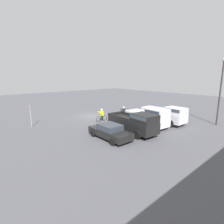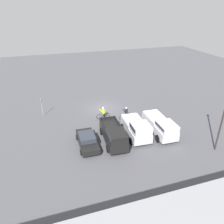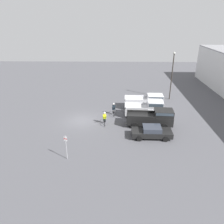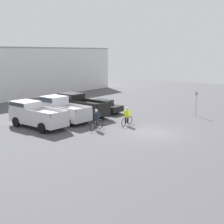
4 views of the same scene
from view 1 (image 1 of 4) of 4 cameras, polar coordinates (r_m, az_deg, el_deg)
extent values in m
plane|color=#4C4C51|center=(24.86, -5.93, -1.34)|extent=(80.00, 80.00, 0.00)
cube|color=silver|center=(22.00, 16.20, -1.09)|extent=(2.13, 5.52, 1.03)
cube|color=silver|center=(20.98, 20.00, 0.44)|extent=(1.87, 2.24, 0.68)
cube|color=#333D47|center=(20.95, 20.03, 0.84)|extent=(1.92, 2.07, 0.30)
cube|color=silver|center=(23.24, 15.40, 1.23)|extent=(0.19, 3.27, 0.25)
cube|color=silver|center=(21.76, 12.53, 0.68)|extent=(0.19, 3.27, 0.25)
cube|color=silver|center=(23.46, 10.90, 1.54)|extent=(1.96, 0.14, 0.25)
cylinder|color=black|center=(22.06, 21.19, -2.65)|extent=(0.25, 0.85, 0.84)
cylinder|color=black|center=(20.42, 18.46, -3.58)|extent=(0.25, 0.85, 0.84)
cylinder|color=black|center=(23.84, 14.14, -1.18)|extent=(0.25, 0.85, 0.84)
cylinder|color=black|center=(22.33, 11.13, -1.90)|extent=(0.25, 0.85, 0.84)
cube|color=silver|center=(19.93, 11.12, -2.31)|extent=(2.34, 5.03, 0.98)
cube|color=silver|center=(18.82, 14.61, -0.37)|extent=(2.00, 2.07, 0.90)
cube|color=#333D47|center=(18.78, 14.64, 0.22)|extent=(2.05, 1.92, 0.39)
cube|color=silver|center=(21.15, 10.95, 0.22)|extent=(0.25, 2.95, 0.25)
cube|color=silver|center=(19.74, 7.16, -0.48)|extent=(0.25, 2.95, 0.25)
cube|color=silver|center=(21.42, 6.33, 0.50)|extent=(2.05, 0.20, 0.25)
cylinder|color=black|center=(19.92, 16.33, -3.92)|extent=(0.27, 0.79, 0.78)
cylinder|color=black|center=(18.35, 12.54, -5.06)|extent=(0.27, 0.79, 0.78)
cylinder|color=black|center=(21.76, 9.84, -2.30)|extent=(0.27, 0.79, 0.78)
cylinder|color=black|center=(20.34, 5.93, -3.18)|extent=(0.27, 0.79, 0.78)
cube|color=black|center=(17.61, 6.47, -3.90)|extent=(2.29, 5.62, 1.02)
cube|color=black|center=(16.27, 10.54, -2.06)|extent=(1.90, 2.32, 0.78)
cube|color=#333D47|center=(16.23, 10.57, -1.47)|extent=(1.95, 2.15, 0.34)
cube|color=black|center=(18.84, 6.22, -0.87)|extent=(0.32, 3.30, 0.25)
cube|color=black|center=(17.66, 1.91, -1.65)|extent=(0.32, 3.30, 0.25)
cube|color=black|center=(19.45, 1.01, -0.40)|extent=(1.90, 0.22, 0.25)
cylinder|color=black|center=(17.29, 12.65, -6.03)|extent=(0.28, 0.83, 0.82)
cylinder|color=black|center=(15.95, 8.18, -7.38)|extent=(0.28, 0.83, 0.82)
cylinder|color=black|center=(19.56, 5.02, -3.70)|extent=(0.28, 0.83, 0.82)
cylinder|color=black|center=(18.38, 0.60, -4.67)|extent=(0.28, 0.83, 0.82)
cube|color=black|center=(15.90, -0.71, -6.78)|extent=(1.86, 4.45, 0.58)
cube|color=#2D333D|center=(15.74, -0.71, -4.93)|extent=(1.64, 2.02, 0.50)
cylinder|color=black|center=(15.56, 5.18, -8.20)|extent=(0.19, 0.61, 0.61)
cylinder|color=black|center=(14.43, 0.14, -9.78)|extent=(0.19, 0.61, 0.61)
cylinder|color=black|center=(17.55, -1.39, -5.82)|extent=(0.19, 0.61, 0.61)
cylinder|color=black|center=(16.56, -6.22, -6.98)|extent=(0.19, 0.61, 0.61)
torus|color=black|center=(21.58, -4.48, -2.44)|extent=(0.71, 0.10, 0.71)
torus|color=black|center=(22.27, -2.39, -1.96)|extent=(0.71, 0.10, 0.71)
cylinder|color=#2D5133|center=(21.88, -3.42, -1.75)|extent=(0.56, 0.07, 0.38)
cylinder|color=#2D5133|center=(21.83, -3.43, -1.25)|extent=(0.59, 0.08, 0.04)
cylinder|color=#2D5133|center=(22.00, -3.06, -1.67)|extent=(0.04, 0.04, 0.35)
cylinder|color=#2D5133|center=(21.57, -4.22, -1.35)|extent=(0.06, 0.46, 0.02)
cylinder|color=black|center=(21.89, -3.06, -1.85)|extent=(0.13, 0.13, 0.53)
cylinder|color=black|center=(22.02, -3.37, -1.77)|extent=(0.13, 0.13, 0.53)
cube|color=yellow|center=(21.80, -3.33, -0.44)|extent=(0.26, 0.38, 0.57)
cylinder|color=yellow|center=(21.54, -3.46, -0.59)|extent=(0.53, 0.13, 0.62)
cylinder|color=yellow|center=(21.79, -4.05, -0.46)|extent=(0.53, 0.13, 0.62)
sphere|color=tan|center=(21.70, -3.40, 0.60)|extent=(0.25, 0.25, 0.25)
sphere|color=silver|center=(21.69, -3.40, 0.76)|extent=(0.27, 0.27, 0.27)
torus|color=black|center=(22.51, 2.85, -1.79)|extent=(0.74, 0.10, 0.73)
torus|color=black|center=(23.29, 4.62, -1.35)|extent=(0.74, 0.10, 0.73)
cylinder|color=white|center=(22.86, 3.75, -1.13)|extent=(0.56, 0.07, 0.39)
cylinder|color=white|center=(22.81, 3.76, -0.62)|extent=(0.59, 0.08, 0.04)
cylinder|color=white|center=(23.00, 4.06, -1.05)|extent=(0.04, 0.04, 0.36)
cylinder|color=white|center=(22.51, 3.09, -0.72)|extent=(0.06, 0.46, 0.02)
cylinder|color=black|center=(22.89, 4.10, -1.23)|extent=(0.13, 0.13, 0.55)
cylinder|color=black|center=(23.00, 3.76, -1.16)|extent=(0.13, 0.13, 0.55)
cube|color=#1E2833|center=(22.78, 3.86, 0.28)|extent=(0.26, 0.38, 0.67)
cylinder|color=#1E2833|center=(22.51, 3.83, 0.15)|extent=(0.53, 0.13, 0.72)
cylinder|color=#1E2833|center=(22.73, 3.18, 0.27)|extent=(0.53, 0.13, 0.72)
sphere|color=tan|center=(22.67, 3.83, 1.38)|extent=(0.22, 0.22, 0.22)
sphere|color=silver|center=(22.66, 3.83, 1.51)|extent=(0.24, 0.24, 0.24)
cylinder|color=#9E9EA3|center=(21.20, -25.01, -1.21)|extent=(0.06, 0.06, 2.51)
cube|color=white|center=(21.03, -25.23, 1.25)|extent=(0.10, 0.29, 0.45)
cube|color=red|center=(21.03, -25.23, 1.25)|extent=(0.11, 0.29, 0.10)
cylinder|color=#2D2823|center=(23.23, 31.78, 5.03)|extent=(0.16, 0.16, 7.18)
sphere|color=#B2B2A8|center=(23.20, 32.79, 14.16)|extent=(0.36, 0.36, 0.36)
camera|label=2|loc=(12.63, 106.96, 36.30)|focal=35.00mm
camera|label=3|loc=(20.34, -81.97, 21.40)|focal=35.00mm
camera|label=4|loc=(46.83, 6.72, 12.42)|focal=50.00mm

